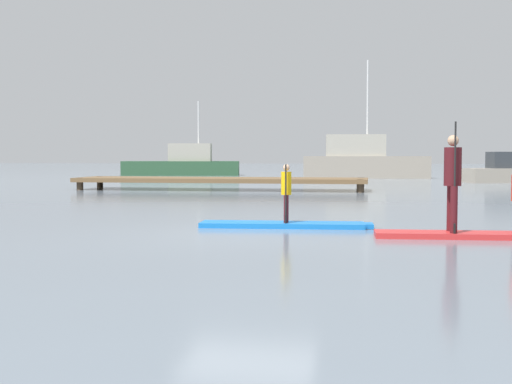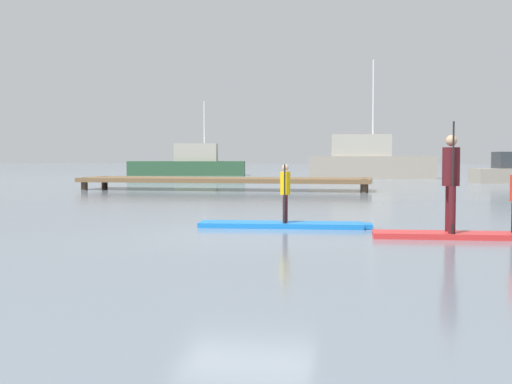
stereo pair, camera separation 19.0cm
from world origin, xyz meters
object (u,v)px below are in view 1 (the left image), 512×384
paddler_child_solo (286,190)px  paddler_adult (453,176)px  fishing_boat_white_large (363,161)px  paddleboard_far (470,235)px  paddleboard_near (286,225)px  motor_boat_small_navy (184,164)px

paddler_child_solo → paddler_adult: paddler_adult is taller
paddler_child_solo → fishing_boat_white_large: (1.17, 31.38, 0.35)m
paddleboard_far → paddleboard_near: bearing=160.1°
paddler_child_solo → paddleboard_far: bearing=-19.8°
paddleboard_far → paddler_adult: size_ratio=1.73×
fishing_boat_white_large → motor_boat_small_navy: fishing_boat_white_large is taller
paddleboard_far → paddler_adult: 1.09m
motor_boat_small_navy → paddleboard_far: bearing=-67.1°
paddler_child_solo → paddleboard_near: bearing=134.1°
motor_boat_small_navy → fishing_boat_white_large: bearing=-18.1°
fishing_boat_white_large → motor_boat_small_navy: size_ratio=0.92×
paddler_adult → paddler_child_solo: bearing=158.0°
paddleboard_near → paddler_child_solo: bearing=-45.9°
paddleboard_near → motor_boat_small_navy: (-12.22, 35.76, 0.79)m
paddleboard_near → paddler_adult: bearing=-22.0°
paddler_child_solo → motor_boat_small_navy: bearing=108.9°
paddleboard_near → paddler_adult: size_ratio=1.81×
paddler_adult → fishing_boat_white_large: 32.70m
paddleboard_far → fishing_boat_white_large: size_ratio=0.41×
paddler_child_solo → fishing_boat_white_large: 31.41m
paddler_child_solo → paddleboard_far: size_ratio=0.35×
paddleboard_near → paddleboard_far: (3.44, -1.24, 0.00)m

